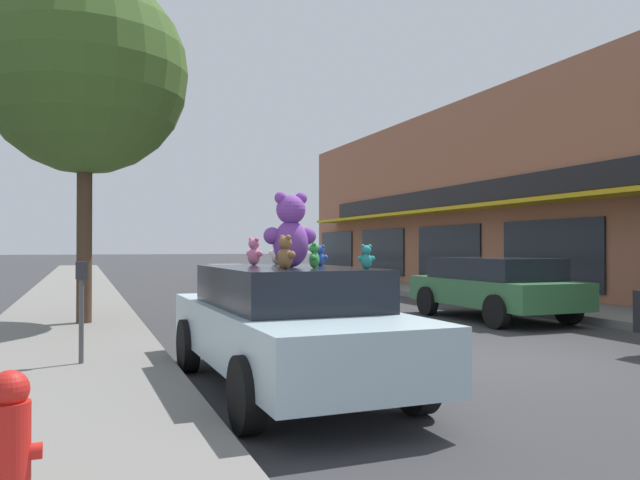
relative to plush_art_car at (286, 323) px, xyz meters
name	(u,v)px	position (x,y,z in m)	size (l,w,h in m)	color
ground_plane	(494,361)	(3.31, 0.66, -0.76)	(260.00, 260.00, 0.00)	#333335
sidewalk_near	(56,388)	(-2.42, 0.66, -0.67)	(2.73, 90.00, 0.17)	slate
plush_art_car	(286,323)	(0.00, 0.00, 0.00)	(1.95, 4.66, 1.39)	#ADC6D1
teddy_bear_giant	(291,231)	(0.03, -0.10, 1.04)	(0.62, 0.38, 0.85)	purple
teddy_bear_pink	(254,252)	(-0.15, 0.82, 0.80)	(0.21, 0.26, 0.35)	pink
teddy_bear_green	(314,256)	(0.18, -0.45, 0.77)	(0.16, 0.21, 0.28)	green
teddy_bear_orange	(282,256)	(0.01, 0.21, 0.75)	(0.19, 0.13, 0.25)	orange
teddy_bear_blue	(320,256)	(0.49, 0.18, 0.76)	(0.18, 0.17, 0.26)	blue
teddy_bear_white	(277,251)	(0.25, 1.15, 0.80)	(0.24, 0.23, 0.35)	white
teddy_bear_teal	(366,257)	(0.61, -0.84, 0.76)	(0.19, 0.13, 0.26)	teal
teddy_bear_yellow	(284,253)	(0.25, 0.84, 0.78)	(0.18, 0.23, 0.31)	yellow
teddy_bear_brown	(285,253)	(-0.20, -0.61, 0.80)	(0.19, 0.27, 0.35)	olive
parked_car_far_center	(493,285)	(6.38, 4.81, 0.01)	(2.00, 4.24, 1.37)	#336B3D
street_tree	(85,73)	(-2.12, 6.03, 4.20)	(3.91, 3.91, 6.76)	#473323
fire_hydrant	(9,444)	(-2.52, -3.00, -0.20)	(0.33, 0.22, 0.79)	red
parking_meter	(81,298)	(-2.16, 1.60, 0.22)	(0.14, 0.10, 1.27)	#4C4C51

